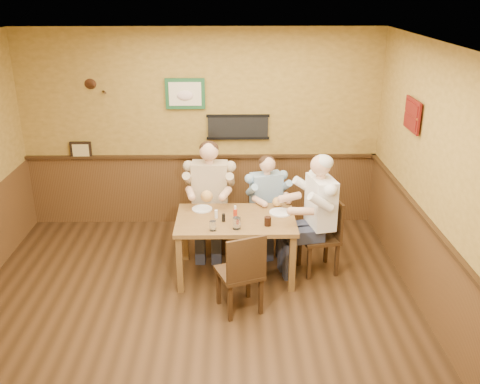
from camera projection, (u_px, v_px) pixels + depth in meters
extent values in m
plane|color=black|center=(193.00, 318.00, 5.69)|extent=(5.00, 5.00, 0.00)
cube|color=silver|center=(182.00, 48.00, 4.66)|extent=(5.00, 5.00, 0.02)
cube|color=#B3913E|center=(201.00, 130.00, 7.50)|extent=(5.00, 0.02, 2.80)
cube|color=#B3913E|center=(154.00, 373.00, 2.85)|extent=(5.00, 0.02, 2.80)
cube|color=#B3913E|center=(444.00, 195.00, 5.22)|extent=(0.02, 5.00, 2.80)
cube|color=brown|center=(203.00, 190.00, 7.81)|extent=(5.00, 0.02, 1.00)
cube|color=brown|center=(430.00, 275.00, 5.55)|extent=(0.02, 5.00, 1.00)
cube|color=black|center=(238.00, 127.00, 7.45)|extent=(0.88, 0.03, 0.34)
cube|color=#1C512C|center=(185.00, 94.00, 7.27)|extent=(0.54, 0.03, 0.42)
cube|color=black|center=(81.00, 151.00, 7.54)|extent=(0.30, 0.03, 0.26)
cube|color=#631210|center=(412.00, 115.00, 5.99)|extent=(0.03, 0.48, 0.36)
cube|color=brown|center=(236.00, 220.00, 6.30)|extent=(1.40, 0.90, 0.05)
cube|color=brown|center=(180.00, 265.00, 6.06)|extent=(0.07, 0.07, 0.70)
cube|color=brown|center=(292.00, 264.00, 6.08)|extent=(0.07, 0.07, 0.70)
cube|color=brown|center=(185.00, 234.00, 6.79)|extent=(0.07, 0.07, 0.70)
cube|color=brown|center=(286.00, 234.00, 6.81)|extent=(0.07, 0.07, 0.70)
cylinder|color=white|center=(213.00, 226.00, 5.96)|extent=(0.09, 0.09, 0.11)
cylinder|color=white|center=(237.00, 223.00, 5.99)|extent=(0.09, 0.09, 0.13)
cylinder|color=black|center=(268.00, 221.00, 6.08)|extent=(0.09, 0.09, 0.10)
cylinder|color=#B02B12|center=(235.00, 215.00, 6.13)|extent=(0.06, 0.06, 0.19)
cylinder|color=silver|center=(216.00, 214.00, 6.27)|extent=(0.05, 0.05, 0.10)
cylinder|color=black|center=(224.00, 218.00, 6.18)|extent=(0.05, 0.05, 0.10)
cylinder|color=white|center=(202.00, 209.00, 6.52)|extent=(0.33, 0.33, 0.02)
cylinder|color=white|center=(280.00, 212.00, 6.42)|extent=(0.30, 0.30, 0.02)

